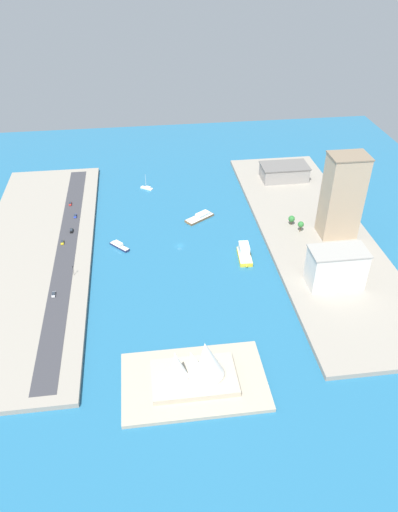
% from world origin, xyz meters
% --- Properties ---
extents(ground_plane, '(440.00, 440.00, 0.00)m').
position_xyz_m(ground_plane, '(0.00, 0.00, 0.00)').
color(ground_plane, '#23668E').
extents(quay_west, '(70.00, 240.00, 2.88)m').
position_xyz_m(quay_west, '(-90.95, 0.00, 1.44)').
color(quay_west, gray).
rests_on(quay_west, ground_plane).
extents(quay_east, '(70.00, 240.00, 2.88)m').
position_xyz_m(quay_east, '(90.95, 0.00, 1.44)').
color(quay_east, gray).
rests_on(quay_east, ground_plane).
extents(peninsula_point, '(66.35, 41.16, 2.00)m').
position_xyz_m(peninsula_point, '(4.35, 112.94, 1.00)').
color(peninsula_point, '#A89E89').
rests_on(peninsula_point, ground_plane).
extents(road_strip, '(12.11, 228.00, 0.15)m').
position_xyz_m(road_strip, '(71.82, 0.00, 2.95)').
color(road_strip, '#38383D').
rests_on(road_strip, quay_east).
extents(patrol_launch_navy, '(13.02, 13.82, 3.83)m').
position_xyz_m(patrol_launch_navy, '(38.68, -3.16, 1.35)').
color(patrol_launch_navy, '#1E284C').
rests_on(patrol_launch_navy, ground_plane).
extents(barge_flat_brown, '(21.85, 18.15, 3.70)m').
position_xyz_m(barge_flat_brown, '(-17.96, -32.28, 1.35)').
color(barge_flat_brown, brown).
rests_on(barge_flat_brown, ground_plane).
extents(sailboat_small_white, '(9.88, 8.21, 12.32)m').
position_xyz_m(sailboat_small_white, '(17.51, -82.45, 0.87)').
color(sailboat_small_white, white).
rests_on(sailboat_small_white, ground_plane).
extents(ferry_yellow_fast, '(9.02, 20.93, 7.88)m').
position_xyz_m(ferry_yellow_fast, '(-39.08, 17.91, 3.08)').
color(ferry_yellow_fast, yellow).
rests_on(ferry_yellow_fast, ground_plane).
extents(apartment_midrise_tan, '(23.85, 17.74, 55.49)m').
position_xyz_m(apartment_midrise_tan, '(-103.67, 2.99, 30.66)').
color(apartment_midrise_tan, tan).
rests_on(apartment_midrise_tan, quay_west).
extents(carpark_squat_concrete, '(37.07, 21.40, 11.71)m').
position_xyz_m(carpark_squat_concrete, '(-91.53, -80.17, 8.76)').
color(carpark_squat_concrete, gray).
rests_on(carpark_squat_concrete, quay_west).
extents(hotel_broad_white, '(31.85, 17.29, 23.01)m').
position_xyz_m(hotel_broad_white, '(-83.30, 54.13, 14.41)').
color(hotel_broad_white, silver).
rests_on(hotel_broad_white, quay_west).
extents(suv_black, '(2.14, 4.91, 1.72)m').
position_xyz_m(suv_black, '(70.15, -21.77, 3.86)').
color(suv_black, black).
rests_on(suv_black, road_strip).
extents(hatchback_blue, '(1.94, 4.54, 1.70)m').
position_xyz_m(hatchback_blue, '(69.15, -41.00, 3.85)').
color(hatchback_blue, black).
rests_on(hatchback_blue, road_strip).
extents(pickup_red, '(1.87, 4.77, 1.48)m').
position_xyz_m(pickup_red, '(74.02, -59.29, 3.76)').
color(pickup_red, black).
rests_on(pickup_red, road_strip).
extents(taxi_yellow_cab, '(1.90, 4.69, 1.61)m').
position_xyz_m(taxi_yellow_cab, '(74.80, -8.34, 3.81)').
color(taxi_yellow_cab, black).
rests_on(taxi_yellow_cab, road_strip).
extents(sedan_silver, '(2.11, 4.79, 1.50)m').
position_xyz_m(sedan_silver, '(74.62, 44.21, 3.77)').
color(sedan_silver, black).
rests_on(sedan_silver, road_strip).
extents(traffic_light_waterfront, '(0.36, 0.36, 6.50)m').
position_xyz_m(traffic_light_waterfront, '(64.83, 26.54, 7.22)').
color(traffic_light_waterfront, black).
rests_on(traffic_light_waterfront, quay_east).
extents(opera_landmark, '(38.89, 24.30, 23.99)m').
position_xyz_m(opera_landmark, '(2.92, 112.94, 10.82)').
color(opera_landmark, '#BCAD93').
rests_on(opera_landmark, peninsula_point).
extents(park_tree_cluster, '(7.72, 13.24, 7.70)m').
position_xyz_m(park_tree_cluster, '(-79.03, -7.10, 8.07)').
color(park_tree_cluster, brown).
rests_on(park_tree_cluster, quay_west).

